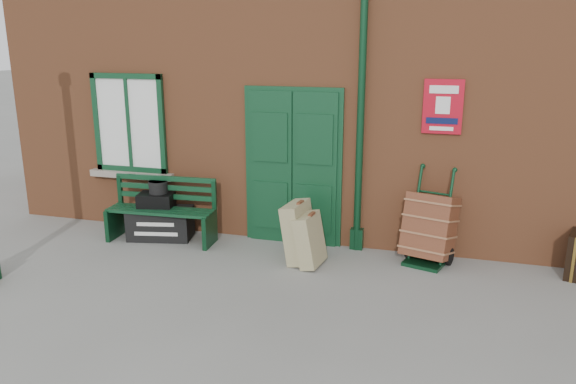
% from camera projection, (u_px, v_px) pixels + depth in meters
% --- Properties ---
extents(ground, '(80.00, 80.00, 0.00)m').
position_uv_depth(ground, '(284.00, 284.00, 6.85)').
color(ground, gray).
rests_on(ground, ground).
extents(station_building, '(10.30, 4.30, 4.36)m').
position_uv_depth(station_building, '(342.00, 84.00, 9.51)').
color(station_building, '#985431').
rests_on(station_building, ground).
extents(bench, '(1.60, 0.58, 0.98)m').
position_uv_depth(bench, '(162.00, 208.00, 8.25)').
color(bench, '#0F3A20').
rests_on(bench, ground).
extents(houdini_trunk, '(1.00, 0.69, 0.46)m').
position_uv_depth(houdini_trunk, '(161.00, 223.00, 8.39)').
color(houdini_trunk, black).
rests_on(houdini_trunk, ground).
extents(strongbox, '(0.57, 0.47, 0.23)m').
position_uv_depth(strongbox, '(156.00, 201.00, 8.32)').
color(strongbox, black).
rests_on(strongbox, houdini_trunk).
extents(hatbox, '(0.33, 0.33, 0.18)m').
position_uv_depth(hatbox, '(158.00, 187.00, 8.28)').
color(hatbox, black).
rests_on(hatbox, strongbox).
extents(suitcase_back, '(0.41, 0.60, 0.81)m').
position_uv_depth(suitcase_back, '(299.00, 232.00, 7.47)').
color(suitcase_back, tan).
rests_on(suitcase_back, ground).
extents(suitcase_front, '(0.39, 0.54, 0.70)m').
position_uv_depth(suitcase_front, '(310.00, 240.00, 7.34)').
color(suitcase_front, tan).
rests_on(suitcase_front, ground).
extents(porter_trolley, '(0.77, 0.80, 1.26)m').
position_uv_depth(porter_trolley, '(429.00, 227.00, 7.41)').
color(porter_trolley, black).
rests_on(porter_trolley, ground).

